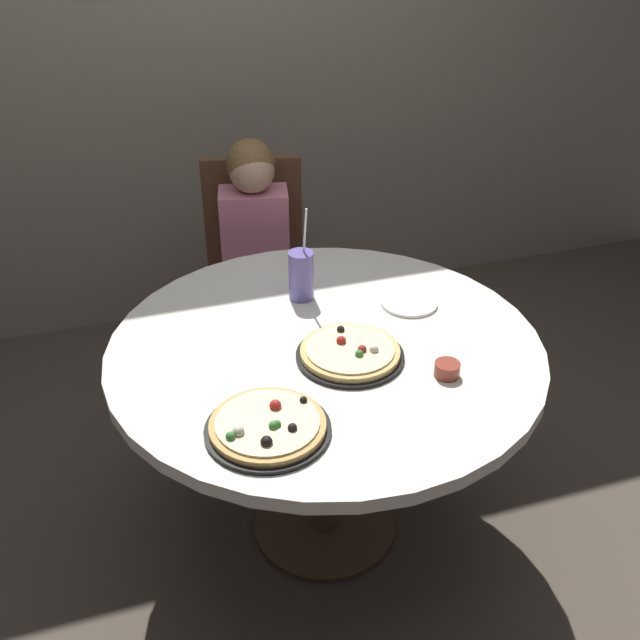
% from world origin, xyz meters
% --- Properties ---
extents(ground_plane, '(8.00, 8.00, 0.00)m').
position_xyz_m(ground_plane, '(0.00, 0.00, 0.00)').
color(ground_plane, '#4C4238').
extents(dining_table, '(1.26, 1.26, 0.75)m').
position_xyz_m(dining_table, '(0.00, 0.00, 0.66)').
color(dining_table, silver).
rests_on(dining_table, ground_plane).
extents(chair_wooden, '(0.48, 0.48, 0.95)m').
position_xyz_m(chair_wooden, '(0.02, 0.98, 0.53)').
color(chair_wooden, brown).
rests_on(chair_wooden, ground_plane).
extents(diner_child, '(0.33, 0.43, 1.08)m').
position_xyz_m(diner_child, '(-0.02, 0.80, 0.48)').
color(diner_child, '#3F4766').
rests_on(diner_child, ground_plane).
extents(pizza_veggie, '(0.31, 0.31, 0.05)m').
position_xyz_m(pizza_veggie, '(0.04, -0.09, 0.77)').
color(pizza_veggie, black).
rests_on(pizza_veggie, dining_table).
extents(pizza_cheese, '(0.31, 0.31, 0.05)m').
position_xyz_m(pizza_cheese, '(-0.26, -0.33, 0.77)').
color(pizza_cheese, black).
rests_on(pizza_cheese, dining_table).
extents(soda_cup, '(0.08, 0.08, 0.31)m').
position_xyz_m(soda_cup, '(0.01, 0.28, 0.83)').
color(soda_cup, '#6659A5').
rests_on(soda_cup, dining_table).
extents(sauce_bowl, '(0.07, 0.07, 0.04)m').
position_xyz_m(sauce_bowl, '(0.26, -0.25, 0.77)').
color(sauce_bowl, brown).
rests_on(sauce_bowl, dining_table).
extents(plate_small, '(0.18, 0.18, 0.01)m').
position_xyz_m(plate_small, '(0.32, 0.13, 0.76)').
color(plate_small, white).
rests_on(plate_small, dining_table).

